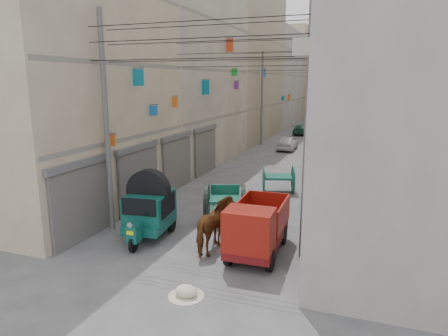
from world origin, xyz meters
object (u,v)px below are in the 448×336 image
at_px(feed_sack, 186,291).
at_px(horse, 216,226).
at_px(second_cart, 278,178).
at_px(distant_car_white, 287,143).
at_px(distant_car_grey, 342,131).
at_px(mini_truck, 255,232).
at_px(auto_rickshaw, 149,207).
at_px(distant_car_green, 303,129).
at_px(tonga_cart, 225,203).

height_order(feed_sack, horse, horse).
distance_m(second_cart, feed_sack, 10.74).
relative_size(distant_car_white, distant_car_grey, 1.01).
bearing_deg(mini_truck, auto_rickshaw, 171.89).
distance_m(auto_rickshaw, distant_car_green, 30.63).
distance_m(horse, distant_car_white, 20.76).
bearing_deg(tonga_cart, distant_car_green, 74.52).
height_order(auto_rickshaw, horse, auto_rickshaw).
xyz_separation_m(second_cart, horse, (-0.37, -7.76, 0.12)).
xyz_separation_m(tonga_cart, distant_car_white, (-1.08, 18.03, -0.23)).
bearing_deg(distant_car_green, horse, 98.74).
relative_size(mini_truck, distant_car_white, 0.98).
xyz_separation_m(auto_rickshaw, distant_car_grey, (4.65, 30.11, -0.56)).
bearing_deg(distant_car_white, mini_truck, 97.15).
relative_size(auto_rickshaw, mini_truck, 0.83).
relative_size(auto_rickshaw, distant_car_white, 0.81).
xyz_separation_m(second_cart, feed_sack, (-0.07, -10.72, -0.58)).
distance_m(auto_rickshaw, distant_car_white, 20.39).
bearing_deg(feed_sack, auto_rickshaw, 132.31).
bearing_deg(distant_car_grey, auto_rickshaw, -104.33).
bearing_deg(distant_car_grey, mini_truck, -96.66).
relative_size(mini_truck, feed_sack, 5.59).
bearing_deg(mini_truck, distant_car_green, 94.65).
height_order(tonga_cart, horse, horse).
bearing_deg(distant_car_green, tonga_cart, 97.79).
bearing_deg(distant_car_grey, second_cart, -99.56).
distance_m(second_cart, horse, 7.77).
relative_size(feed_sack, distant_car_green, 0.16).
xyz_separation_m(second_cart, distant_car_grey, (1.59, 22.68, -0.17)).
distance_m(mini_truck, horse, 1.38).
height_order(auto_rickshaw, distant_car_green, auto_rickshaw).
relative_size(second_cart, distant_car_grey, 0.56).
relative_size(auto_rickshaw, horse, 1.37).
height_order(auto_rickshaw, tonga_cart, auto_rickshaw).
bearing_deg(tonga_cart, horse, -94.67).
xyz_separation_m(feed_sack, distant_car_green, (-2.40, 33.92, 0.40)).
bearing_deg(distant_car_white, tonga_cart, 92.10).
bearing_deg(distant_car_white, horse, 93.45).
distance_m(second_cart, distant_car_grey, 22.73).
relative_size(feed_sack, horse, 0.30).
relative_size(mini_truck, second_cart, 1.78).
relative_size(tonga_cart, mini_truck, 1.10).
relative_size(second_cart, feed_sack, 3.15).
height_order(mini_truck, feed_sack, mini_truck).
bearing_deg(second_cart, auto_rickshaw, -129.42).
relative_size(distant_car_white, distant_car_green, 0.90).
height_order(auto_rickshaw, feed_sack, auto_rickshaw).
relative_size(mini_truck, distant_car_grey, 0.99).
xyz_separation_m(tonga_cart, horse, (0.65, -2.66, 0.04)).
xyz_separation_m(mini_truck, second_cart, (-1.00, 7.89, -0.16)).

